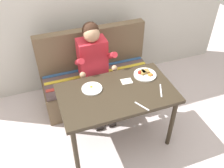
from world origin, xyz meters
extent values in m
plane|color=beige|center=(0.00, 0.00, 0.00)|extent=(8.00, 8.00, 0.00)
cube|color=#2F261A|center=(0.00, 0.00, 0.71)|extent=(1.20, 0.70, 0.04)
cylinder|color=#2F261A|center=(-0.54, -0.29, 0.34)|extent=(0.05, 0.05, 0.69)
cylinder|color=#2F261A|center=(0.54, -0.29, 0.34)|extent=(0.05, 0.05, 0.69)
cylinder|color=#2F261A|center=(-0.54, 0.29, 0.34)|extent=(0.05, 0.05, 0.69)
cylinder|color=#2F261A|center=(0.54, 0.29, 0.34)|extent=(0.05, 0.05, 0.69)
cube|color=brown|center=(0.00, 0.72, 0.20)|extent=(1.44, 0.56, 0.40)
cube|color=#5B4949|center=(0.00, 0.72, 0.43)|extent=(1.40, 0.52, 0.06)
cube|color=brown|center=(0.00, 0.94, 0.73)|extent=(1.44, 0.12, 0.54)
cube|color=#C63D33|center=(0.00, 0.58, 0.46)|extent=(1.38, 0.05, 0.01)
cube|color=yellow|center=(0.00, 0.72, 0.46)|extent=(1.38, 0.05, 0.01)
cube|color=#336099|center=(0.00, 0.86, 0.46)|extent=(1.38, 0.05, 0.01)
cube|color=red|center=(-0.07, 0.66, 0.76)|extent=(0.34, 0.22, 0.48)
sphere|color=tan|center=(-0.07, 0.64, 1.09)|extent=(0.19, 0.19, 0.19)
sphere|color=#331E14|center=(-0.07, 0.67, 1.12)|extent=(0.19, 0.19, 0.19)
cylinder|color=red|center=(-0.26, 0.52, 0.83)|extent=(0.07, 0.29, 0.23)
cylinder|color=red|center=(0.12, 0.52, 0.83)|extent=(0.07, 0.29, 0.23)
sphere|color=tan|center=(-0.26, 0.40, 0.73)|extent=(0.07, 0.07, 0.07)
sphere|color=tan|center=(0.12, 0.40, 0.73)|extent=(0.07, 0.07, 0.07)
cylinder|color=#232333|center=(-0.15, 0.49, 0.52)|extent=(0.09, 0.34, 0.09)
cylinder|color=#232333|center=(-0.15, 0.32, 0.26)|extent=(0.08, 0.08, 0.52)
cube|color=black|center=(-0.15, 0.26, 0.03)|extent=(0.09, 0.20, 0.05)
cylinder|color=#232333|center=(0.02, 0.49, 0.52)|extent=(0.09, 0.34, 0.09)
cylinder|color=#232333|center=(0.02, 0.32, 0.26)|extent=(0.08, 0.08, 0.52)
cube|color=black|center=(0.02, 0.26, 0.03)|extent=(0.09, 0.20, 0.05)
cylinder|color=white|center=(0.39, 0.16, 0.74)|extent=(0.25, 0.25, 0.02)
cube|color=olive|center=(0.42, 0.19, 0.76)|extent=(0.08, 0.07, 0.02)
cube|color=olive|center=(0.38, 0.19, 0.76)|extent=(0.08, 0.09, 0.02)
sphere|color=red|center=(0.34, 0.19, 0.76)|extent=(0.04, 0.04, 0.04)
ellipsoid|color=#CC6623|center=(0.44, 0.12, 0.76)|extent=(0.06, 0.05, 0.02)
cylinder|color=white|center=(-0.23, 0.13, 0.74)|extent=(0.22, 0.22, 0.01)
ellipsoid|color=white|center=(-0.23, 0.13, 0.75)|extent=(0.09, 0.08, 0.01)
sphere|color=yellow|center=(-0.23, 0.14, 0.76)|extent=(0.03, 0.03, 0.03)
cube|color=silver|center=(0.16, 0.12, 0.73)|extent=(0.12, 0.10, 0.01)
cube|color=silver|center=(0.15, -0.28, 0.73)|extent=(0.09, 0.16, 0.00)
cube|color=silver|center=(0.44, -0.13, 0.73)|extent=(0.10, 0.19, 0.00)
camera|label=1|loc=(-0.69, -1.76, 2.40)|focal=39.28mm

